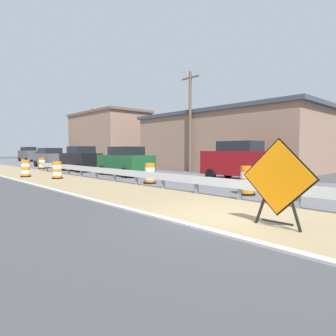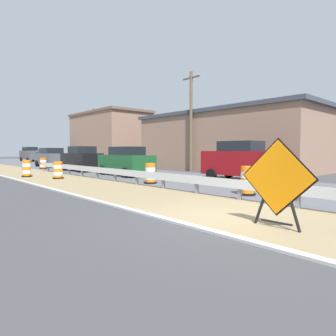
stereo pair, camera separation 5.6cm
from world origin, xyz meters
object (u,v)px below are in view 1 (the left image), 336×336
(traffic_barrel_mid, at_px, (57,171))
(car_distant_a, at_px, (242,161))
(car_lead_far_lane, at_px, (50,157))
(car_distant_b, at_px, (125,161))
(traffic_barrel_nearest, at_px, (247,182))
(utility_pole_mid, at_px, (93,135))
(traffic_barrel_close, at_px, (150,174))
(car_trailing_near_lane, at_px, (29,154))
(warning_sign_diamond, at_px, (278,180))
(traffic_barrel_far, at_px, (26,169))
(car_mid_far_lane, at_px, (46,156))
(utility_pole_near, at_px, (190,120))
(car_trailing_far_lane, at_px, (80,159))
(traffic_barrel_farther, at_px, (42,164))

(traffic_barrel_mid, relative_size, car_distant_a, 0.22)
(car_lead_far_lane, bearing_deg, car_distant_b, -179.85)
(traffic_barrel_nearest, bearing_deg, utility_pole_mid, 73.11)
(traffic_barrel_mid, bearing_deg, car_lead_far_lane, 71.14)
(traffic_barrel_close, distance_m, car_trailing_near_lane, 36.12)
(car_distant_a, bearing_deg, car_lead_far_lane, -173.95)
(car_distant_a, bearing_deg, warning_sign_diamond, -54.28)
(traffic_barrel_far, bearing_deg, utility_pole_mid, 48.63)
(traffic_barrel_close, height_order, car_mid_far_lane, car_mid_far_lane)
(traffic_barrel_mid, bearing_deg, warning_sign_diamond, -93.15)
(car_mid_far_lane, relative_size, utility_pole_mid, 0.60)
(utility_pole_near, bearing_deg, utility_pole_mid, 87.00)
(traffic_barrel_close, height_order, car_distant_a, car_distant_a)
(car_distant_a, bearing_deg, car_mid_far_lane, 178.37)
(car_trailing_near_lane, bearing_deg, car_trailing_far_lane, -9.13)
(traffic_barrel_close, height_order, car_trailing_far_lane, car_trailing_far_lane)
(warning_sign_diamond, height_order, car_trailing_far_lane, car_trailing_far_lane)
(car_mid_far_lane, height_order, car_trailing_far_lane, car_trailing_far_lane)
(car_trailing_near_lane, distance_m, car_trailing_far_lane, 25.13)
(traffic_barrel_mid, bearing_deg, utility_pole_mid, 55.71)
(traffic_barrel_mid, bearing_deg, car_distant_a, -48.52)
(car_trailing_near_lane, relative_size, utility_pole_mid, 0.68)
(car_distant_b, bearing_deg, car_mid_far_lane, -5.16)
(utility_pole_near, bearing_deg, car_mid_far_lane, 97.49)
(car_trailing_near_lane, distance_m, utility_pole_mid, 14.19)
(traffic_barrel_mid, distance_m, utility_pole_mid, 20.29)
(traffic_barrel_close, distance_m, car_distant_a, 5.35)
(car_lead_far_lane, height_order, car_distant_a, car_distant_a)
(traffic_barrel_farther, relative_size, car_trailing_near_lane, 0.21)
(warning_sign_diamond, bearing_deg, car_lead_far_lane, -101.33)
(car_mid_far_lane, bearing_deg, utility_pole_near, 8.61)
(traffic_barrel_close, distance_m, traffic_barrel_farther, 15.75)
(traffic_barrel_farther, height_order, car_trailing_far_lane, car_trailing_far_lane)
(car_trailing_near_lane, xyz_separation_m, car_distant_a, (-0.36, -38.21, 0.01))
(utility_pole_mid, bearing_deg, car_trailing_far_lane, -122.58)
(traffic_barrel_far, xyz_separation_m, car_distant_a, (8.27, -10.77, 0.62))
(car_lead_far_lane, height_order, utility_pole_mid, utility_pole_mid)
(car_lead_far_lane, bearing_deg, car_distant_a, -171.78)
(traffic_barrel_nearest, bearing_deg, traffic_barrel_mid, 104.13)
(car_trailing_far_lane, xyz_separation_m, utility_pole_mid, (7.29, 11.41, 2.64))
(car_distant_a, distance_m, utility_pole_near, 8.17)
(car_trailing_near_lane, distance_m, car_lead_far_lane, 17.35)
(traffic_barrel_far, distance_m, utility_pole_mid, 18.90)
(traffic_barrel_close, bearing_deg, car_lead_far_lane, 84.23)
(utility_pole_near, bearing_deg, car_trailing_near_lane, 95.02)
(car_trailing_near_lane, height_order, car_trailing_far_lane, car_trailing_near_lane)
(traffic_barrel_farther, distance_m, car_trailing_far_lane, 5.09)
(car_distant_b, bearing_deg, utility_pole_mid, -19.55)
(car_distant_a, bearing_deg, utility_pole_near, 154.26)
(warning_sign_diamond, distance_m, utility_pole_mid, 33.24)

